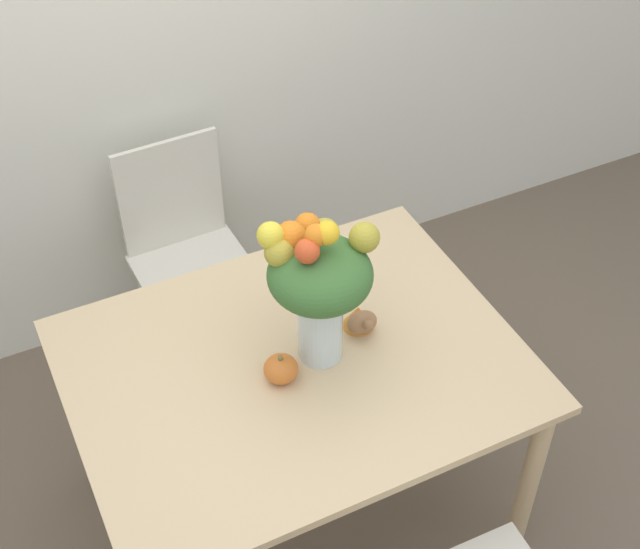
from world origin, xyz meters
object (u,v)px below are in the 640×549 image
Objects in this scene: flower_vase at (318,282)px; dining_chair_near_window at (189,255)px; pumpkin at (281,369)px; turkey_figurine at (360,319)px.

flower_vase is 1.06m from dining_chair_near_window.
flower_vase is 0.28m from pumpkin.
pumpkin is at bearing -161.29° from flower_vase.
flower_vase is at bearing -169.10° from turkey_figurine.
dining_chair_near_window is (-0.11, 0.89, -0.57)m from flower_vase.
pumpkin is at bearing -93.67° from dining_chair_near_window.
turkey_figurine is (0.15, 0.03, -0.24)m from flower_vase.
turkey_figurine is at bearing 14.75° from pumpkin.
turkey_figurine is (0.29, 0.08, -0.00)m from pumpkin.
flower_vase is 0.54× the size of dining_chair_near_window.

